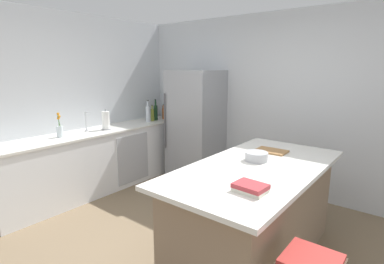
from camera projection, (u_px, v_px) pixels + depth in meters
ground_plane at (180, 259)px, 2.91m from camera, size 7.20×7.20×0.00m
wall_rear at (280, 104)px, 4.36m from camera, size 6.00×0.10×2.60m
wall_left at (46, 106)px, 4.13m from camera, size 0.10×6.00×2.60m
counter_run_left at (101, 159)px, 4.54m from camera, size 0.64×3.07×0.92m
kitchen_island at (255, 212)px, 2.85m from camera, size 1.03×2.03×0.94m
refrigerator at (196, 126)px, 4.91m from camera, size 0.77×0.72×1.78m
sink_faucet at (86, 121)px, 4.31m from camera, size 0.15×0.05×0.30m
flower_vase at (60, 130)px, 3.97m from camera, size 0.08×0.08×0.33m
paper_towel_roll at (106, 121)px, 4.46m from camera, size 0.14×0.14×0.31m
whiskey_bottle at (165, 111)px, 5.51m from camera, size 0.08×0.08×0.30m
vinegar_bottle at (164, 113)px, 5.39m from camera, size 0.05×0.05×0.27m
gin_bottle at (156, 112)px, 5.37m from camera, size 0.07×0.07×0.30m
wine_bottle at (156, 112)px, 5.25m from camera, size 0.07×0.07×0.37m
olive_oil_bottle at (152, 115)px, 5.18m from camera, size 0.06×0.06×0.28m
soda_bottle at (148, 113)px, 5.10m from camera, size 0.08×0.08×0.37m
cookbook_stack at (250, 188)px, 2.18m from camera, size 0.24×0.19×0.06m
mixing_bowl at (256, 156)px, 2.90m from camera, size 0.22×0.22×0.09m
cutting_board at (271, 151)px, 3.22m from camera, size 0.32×0.23×0.02m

